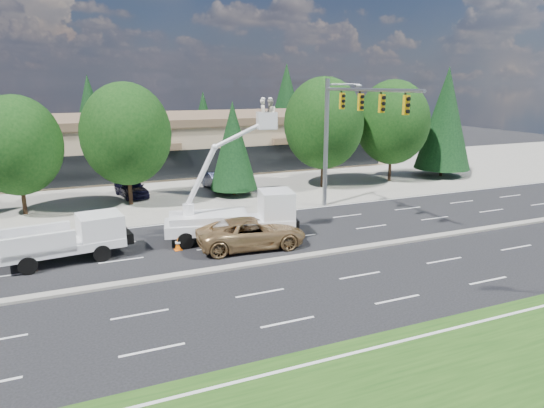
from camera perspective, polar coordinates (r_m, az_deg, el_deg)
name	(u,v)px	position (r m, az deg, el deg)	size (l,w,h in m)	color
ground	(236,268)	(23.74, -4.29, -7.48)	(140.00, 140.00, 0.00)	black
concrete_apron	(160,188)	(42.44, -13.07, 1.86)	(140.00, 22.00, 0.01)	gray
road_median	(236,267)	(23.72, -4.29, -7.35)	(120.00, 0.55, 0.12)	gray
strip_mall	(140,142)	(51.74, -15.25, 7.04)	(50.40, 15.40, 5.50)	tan
tree_front_c	(17,146)	(36.30, -27.81, 6.10)	(5.78, 5.78, 8.01)	#332114
tree_front_d	(126,134)	(36.34, -16.79, 7.88)	(6.36, 6.36, 8.83)	#332114
tree_front_e	(233,146)	(38.20, -4.59, 6.87)	(3.74, 3.74, 7.38)	#332114
tree_front_f	(324,123)	(41.27, 6.10, 9.41)	(6.68, 6.68, 9.26)	#332114
tree_front_g	(393,122)	(45.09, 14.00, 9.30)	(6.52, 6.52, 9.04)	#332114
tree_front_h	(445,118)	(48.91, 19.73, 9.45)	(5.17, 5.17, 10.20)	#332114
tree_back_b	(90,113)	(63.12, -20.62, 9.99)	(4.92, 4.92, 9.70)	#332114
tree_back_c	(204,119)	(65.37, -8.05, 9.87)	(3.88, 3.88, 7.64)	#332114
tree_back_d	(286,102)	(69.36, 1.71, 11.88)	(5.77, 5.77, 11.37)	#332114
signal_mast	(343,124)	(32.88, 8.34, 9.29)	(2.76, 10.16, 9.00)	gray
utility_pickup	(73,243)	(26.38, -22.40, -4.23)	(5.95, 2.80, 2.20)	white
bucket_truck	(241,210)	(27.41, -3.61, -0.75)	(7.49, 3.54, 7.95)	white
traffic_cone_b	(178,244)	(26.47, -11.01, -4.63)	(0.40, 0.40, 0.70)	#EC5C07
traffic_cone_c	(205,239)	(27.07, -7.93, -4.07)	(0.40, 0.40, 0.70)	#EC5C07
minivan	(251,233)	(26.29, -2.44, -3.39)	(2.73, 5.93, 1.65)	#AA8552
parked_car_west	(131,188)	(39.57, -16.23, 1.87)	(1.74, 4.32, 1.47)	black
parked_car_east	(217,181)	(41.04, -6.50, 2.72)	(1.49, 4.27, 1.41)	black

